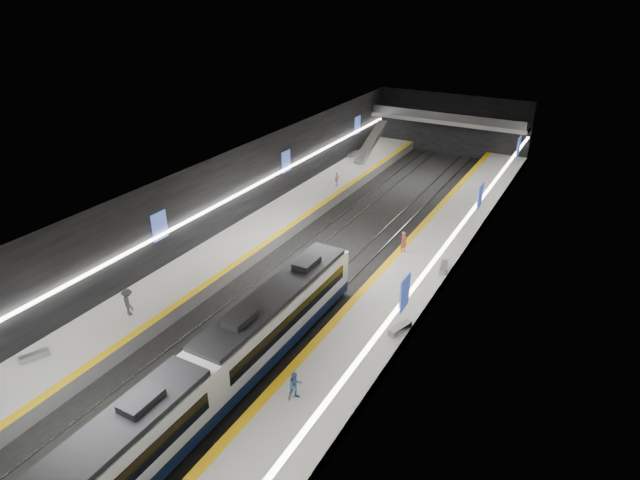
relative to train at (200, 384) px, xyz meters
The scene contains 26 objects.
ground 18.56m from the train, 97.80° to the left, with size 70.00×70.00×0.00m, color black.
ceiling 19.32m from the train, 97.80° to the left, with size 20.00×70.00×0.04m, color beige.
wall_left 22.20m from the train, 124.40° to the left, with size 0.04×70.00×8.00m, color black.
wall_right 19.82m from the train, 67.66° to the left, with size 0.04×70.00×8.00m, color black.
wall_back 53.34m from the train, 92.69° to the left, with size 20.00×0.04×8.00m, color black.
platform_left 20.88m from the train, 118.71° to the left, with size 5.00×70.00×1.00m, color slate.
tile_surface_left 20.85m from the train, 118.71° to the left, with size 5.00×70.00×0.02m, color #B3B3AD.
tactile_strip_left 19.89m from the train, 113.14° to the left, with size 0.60×70.00×0.02m, color yellow.
platform_right 19.00m from the train, 74.68° to the left, with size 5.00×70.00×1.00m, color slate.
tile_surface_right 18.96m from the train, 74.68° to the left, with size 5.00×70.00×0.02m, color #B3B3AD.
tactile_strip_right 18.51m from the train, 81.28° to the left, with size 0.60×70.00×0.02m, color yellow.
rails 18.55m from the train, 97.80° to the left, with size 6.52×70.00×0.12m.
train is the anchor object (origin of this frame).
ad_posters 19.55m from the train, 97.40° to the left, with size 19.94×53.50×2.20m.
cove_light_left 22.07m from the train, 123.97° to the left, with size 0.25×68.60×0.12m, color white.
cove_light_right 19.73m from the train, 68.20° to the left, with size 0.25×68.60×0.12m, color white.
mezzanine_bridge 51.32m from the train, 92.80° to the left, with size 20.00×3.00×1.50m.
escalator 45.38m from the train, 102.73° to the left, with size 1.20×8.00×0.60m, color #99999E.
bench_left_near 11.34m from the train, 169.47° to the right, with size 0.46×1.65×0.40m, color #99999E.
bench_left_far 45.05m from the train, 105.45° to the left, with size 0.55×1.99×0.49m, color #99999E.
bench_right_near 13.23m from the train, 57.95° to the left, with size 0.52×1.86×0.45m, color #99999E.
bench_right_far 21.58m from the train, 71.06° to the left, with size 0.50×1.80×0.44m, color #99999E.
passenger_right_a 21.95m from the train, 81.81° to the left, with size 0.66×0.43×1.81m, color #D54F55.
passenger_right_b 5.07m from the train, 32.07° to the left, with size 0.83×0.65×1.71m, color #4C71A6.
passenger_left_a 33.86m from the train, 105.11° to the left, with size 0.93×0.39×1.59m, color silver.
passenger_left_b 10.52m from the train, 157.22° to the left, with size 1.27×0.73×1.96m, color #3E4046.
Camera 1 is at (18.75, -34.31, 21.64)m, focal length 30.00 mm.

